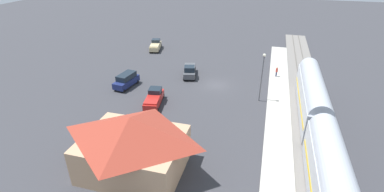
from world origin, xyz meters
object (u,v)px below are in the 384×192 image
(station_building, at_px, (133,143))
(pedestrian_on_platform, at_px, (277,71))
(pickup_charcoal, at_px, (190,70))
(suv_navy, at_px, (126,80))
(light_pole_near_platform, at_px, (262,72))
(pickup_tan, at_px, (156,45))
(pickup_red, at_px, (154,98))

(station_building, bearing_deg, pedestrian_on_platform, -116.00)
(pickup_charcoal, relative_size, suv_navy, 1.12)
(light_pole_near_platform, bearing_deg, pickup_charcoal, -26.31)
(light_pole_near_platform, bearing_deg, station_building, 58.61)
(station_building, distance_m, pickup_tan, 38.79)
(pickup_charcoal, bearing_deg, pickup_red, 79.80)
(pickup_red, height_order, light_pole_near_platform, light_pole_near_platform)
(pickup_tan, bearing_deg, pickup_charcoal, 133.15)
(suv_navy, bearing_deg, pickup_charcoal, -141.34)
(suv_navy, bearing_deg, pedestrian_on_platform, -156.71)
(pickup_tan, bearing_deg, pedestrian_on_platform, 161.07)
(pickup_red, bearing_deg, pickup_tan, -68.41)
(pedestrian_on_platform, height_order, pickup_red, pickup_red)
(pickup_red, xyz_separation_m, suv_navy, (6.64, -4.43, 0.12))
(suv_navy, bearing_deg, pickup_red, 146.29)
(station_building, bearing_deg, pickup_charcoal, -87.04)
(pedestrian_on_platform, height_order, suv_navy, suv_navy)
(pedestrian_on_platform, bearing_deg, suv_navy, 23.29)
(pickup_red, relative_size, suv_navy, 1.10)
(pedestrian_on_platform, xyz_separation_m, pickup_charcoal, (14.76, 3.14, -0.25))
(pickup_charcoal, height_order, pickup_tan, same)
(station_building, xyz_separation_m, light_pole_near_platform, (-11.20, -18.36, 1.40))
(pickup_red, distance_m, light_pole_near_platform, 15.84)
(station_building, relative_size, pickup_charcoal, 1.83)
(station_building, xyz_separation_m, pedestrian_on_platform, (-13.50, -27.67, -1.96))
(suv_navy, bearing_deg, station_building, 119.52)
(pedestrian_on_platform, height_order, pickup_charcoal, pickup_charcoal)
(station_building, relative_size, light_pole_near_platform, 1.43)
(light_pole_near_platform, bearing_deg, pickup_tan, -37.49)
(pickup_charcoal, distance_m, suv_navy, 11.12)
(station_building, xyz_separation_m, pickup_charcoal, (1.27, -24.52, -2.21))
(pickup_charcoal, bearing_deg, station_building, 92.96)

